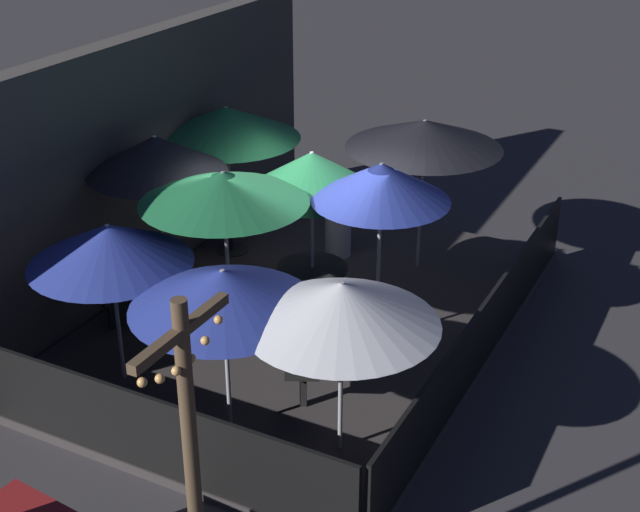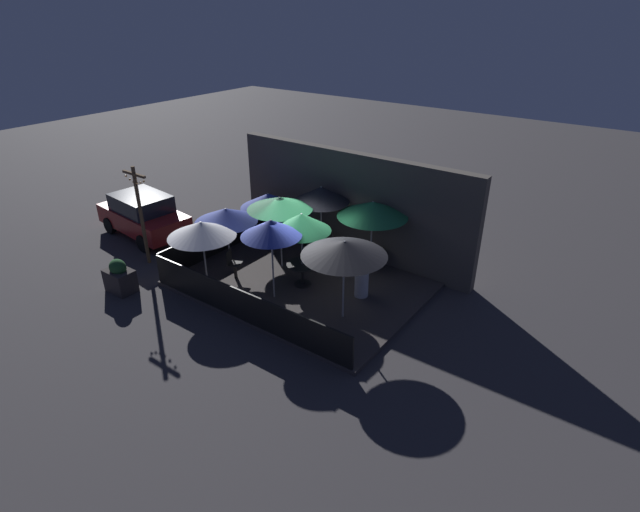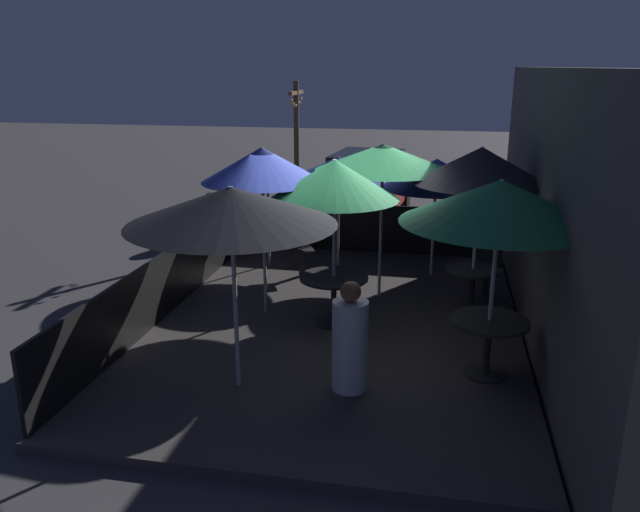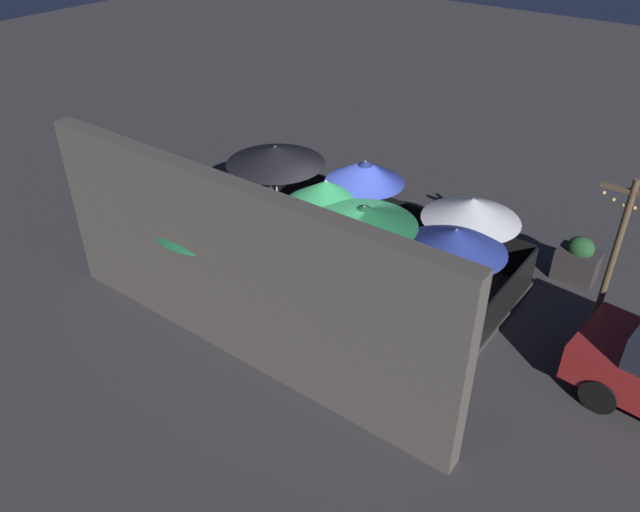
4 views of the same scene
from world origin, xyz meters
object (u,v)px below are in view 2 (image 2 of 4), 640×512
object	(u,v)px
patio_umbrella_2	(321,194)
patio_chair_0	(304,232)
patio_umbrella_4	(271,228)
patio_umbrella_0	(302,222)
patio_umbrella_6	(201,229)
patio_umbrella_7	(280,203)
patio_umbrella_5	(344,248)
patron_0	(362,279)
dining_table_1	(370,254)
dining_table_0	(302,268)
patio_umbrella_1	(373,209)
planter_box	(120,277)
patio_umbrella_3	(226,215)
dining_table_2	(321,240)
parked_car_0	(143,215)
patio_umbrella_8	(268,200)
patio_chair_1	(233,263)
light_post	(140,210)

from	to	relation	value
patio_umbrella_2	patio_chair_0	bearing A→B (deg)	163.95
patio_umbrella_4	patio_umbrella_0	bearing A→B (deg)	77.72
patio_umbrella_6	patio_umbrella_7	distance (m)	2.53
patio_umbrella_5	patio_umbrella_2	bearing A→B (deg)	134.94
patio_umbrella_0	patron_0	size ratio (longest dim) A/B	1.82
patio_umbrella_6	dining_table_1	xyz separation A→B (m)	(3.68, 3.71, -1.24)
patio_umbrella_2	dining_table_1	bearing A→B (deg)	3.57
dining_table_0	patio_umbrella_5	bearing A→B (deg)	-21.01
patio_umbrella_4	patio_umbrella_6	world-z (taller)	patio_umbrella_4
patio_umbrella_1	planter_box	distance (m)	8.02
patio_umbrella_3	patio_umbrella_5	world-z (taller)	patio_umbrella_5
dining_table_2	parked_car_0	distance (m)	6.95
patio_umbrella_8	parked_car_0	size ratio (longest dim) A/B	0.52
patio_umbrella_2	patio_umbrella_6	world-z (taller)	patio_umbrella_2
dining_table_1	dining_table_2	size ratio (longest dim) A/B	1.18
patio_chair_1	planter_box	bearing A→B (deg)	-158.33
light_post	patio_umbrella_0	bearing A→B (deg)	18.42
dining_table_1	parked_car_0	distance (m)	8.78
patio_umbrella_3	dining_table_0	distance (m)	3.03
patio_umbrella_2	patio_chair_0	size ratio (longest dim) A/B	2.64
patio_umbrella_0	patio_umbrella_8	bearing A→B (deg)	151.81
patio_umbrella_2	parked_car_0	xyz separation A→B (m)	(-6.54, -2.36, -1.51)
patio_umbrella_7	patio_chair_1	xyz separation A→B (m)	(-0.77, -1.47, -1.71)
patio_umbrella_2	patio_umbrella_6	xyz separation A→B (m)	(-1.80, -3.60, -0.42)
patio_umbrella_0	patron_0	distance (m)	2.42
patio_umbrella_6	dining_table_1	size ratio (longest dim) A/B	2.22
parked_car_0	patio_umbrella_7	bearing A→B (deg)	14.48
patio_umbrella_3	dining_table_1	world-z (taller)	patio_umbrella_3
patio_umbrella_0	planter_box	world-z (taller)	patio_umbrella_0
patio_umbrella_0	patio_umbrella_7	world-z (taller)	patio_umbrella_7
patron_0	patio_chair_0	bearing A→B (deg)	167.94
patio_umbrella_1	patio_chair_0	distance (m)	3.28
patio_umbrella_0	patio_umbrella_7	distance (m)	1.38
patio_umbrella_3	patron_0	distance (m)	4.82
patio_umbrella_2	light_post	distance (m)	5.91
patio_umbrella_0	patio_umbrella_6	xyz separation A→B (m)	(-2.50, -1.65, -0.28)
patio_umbrella_8	patio_chair_0	bearing A→B (deg)	48.38
patio_umbrella_6	light_post	world-z (taller)	light_post
patio_umbrella_8	patio_chair_1	size ratio (longest dim) A/B	2.18
patio_umbrella_1	patio_umbrella_4	world-z (taller)	patio_umbrella_4
patio_umbrella_4	patio_umbrella_5	world-z (taller)	patio_umbrella_4
patio_umbrella_6	dining_table_1	distance (m)	5.38
patron_0	light_post	world-z (taller)	light_post
dining_table_1	patio_chair_0	bearing A→B (deg)	176.74
dining_table_2	patio_umbrella_5	bearing A→B (deg)	-45.06
patio_umbrella_2	patio_umbrella_4	bearing A→B (deg)	-81.22
patio_umbrella_1	patio_chair_1	distance (m)	4.69
dining_table_1	patio_chair_0	xyz separation A→B (m)	(-2.86, 0.16, -0.05)
patio_umbrella_1	dining_table_0	xyz separation A→B (m)	(-1.19, -2.06, -1.55)
patio_umbrella_0	patio_umbrella_3	bearing A→B (deg)	-171.76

